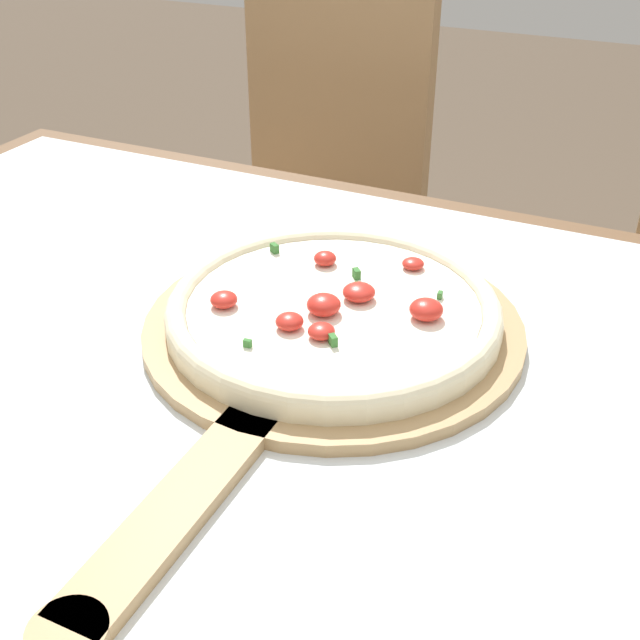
# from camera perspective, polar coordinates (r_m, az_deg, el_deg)

# --- Properties ---
(dining_table) EXTENTS (1.43, 0.97, 0.74)m
(dining_table) POSITION_cam_1_polar(r_m,az_deg,el_deg) (0.74, -1.09, -12.60)
(dining_table) COLOR brown
(dining_table) RESTS_ON ground_plane
(towel_cloth) EXTENTS (1.35, 0.89, 0.00)m
(towel_cloth) POSITION_cam_1_polar(r_m,az_deg,el_deg) (0.67, -1.18, -6.66)
(towel_cloth) COLOR silver
(towel_cloth) RESTS_ON dining_table
(pizza_peel) EXTENTS (0.36, 0.59, 0.01)m
(pizza_peel) POSITION_cam_1_polar(r_m,az_deg,el_deg) (0.75, 0.15, -1.40)
(pizza_peel) COLOR tan
(pizza_peel) RESTS_ON towel_cloth
(pizza) EXTENTS (0.32, 0.32, 0.04)m
(pizza) POSITION_cam_1_polar(r_m,az_deg,el_deg) (0.76, 0.98, 0.76)
(pizza) COLOR beige
(pizza) RESTS_ON pizza_peel
(chair_left) EXTENTS (0.42, 0.42, 0.91)m
(chair_left) POSITION_cam_1_polar(r_m,az_deg,el_deg) (1.58, -0.30, 8.45)
(chair_left) COLOR tan
(chair_left) RESTS_ON ground_plane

